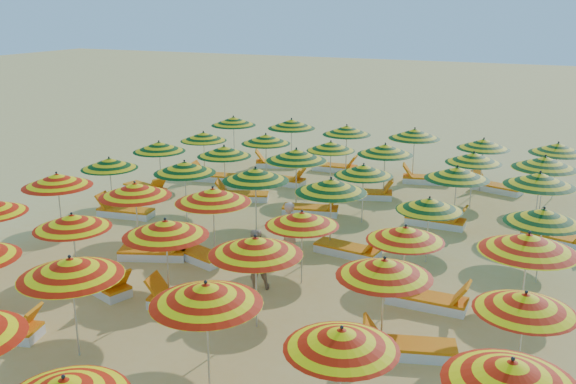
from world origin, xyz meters
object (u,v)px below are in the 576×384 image
(lounger_10, at_px, (124,212))
(lounger_3, at_px, (0,330))
(umbrella_32, at_px, (296,155))
(umbrella_20, at_px, (213,195))
(umbrella_34, at_px, (457,173))
(lounger_16, at_px, (557,239))
(umbrella_42, at_px, (234,121))
(lounger_5, at_px, (186,302))
(umbrella_44, at_px, (347,130))
(lounger_17, at_px, (214,177))
(lounger_12, at_px, (146,189))
(umbrella_31, at_px, (224,151))
(umbrella_14, at_px, (165,228))
(umbrella_10, at_px, (341,339))
(lounger_6, at_px, (407,348))
(lounger_7, at_px, (155,253))
(lounger_14, at_px, (312,210))
(umbrella_26, at_px, (256,174))
(beachgoer_b, at_px, (255,259))
(umbrella_43, at_px, (292,124))
(umbrella_30, at_px, (159,147))
(beachgoer_a, at_px, (290,230))
(umbrella_21, at_px, (302,219))
(umbrella_27, at_px, (331,186))
(lounger_22, at_px, (425,179))
(umbrella_11, at_px, (511,372))
(umbrella_9, at_px, (206,294))
(umbrella_40, at_px, (474,158))
(umbrella_39, at_px, (385,149))
(umbrella_45, at_px, (415,134))
(lounger_21, at_px, (336,167))
(lounger_19, at_px, (368,194))
(lounger_9, at_px, (429,300))
(umbrella_16, at_px, (384,268))
(lounger_11, at_px, (349,250))
(umbrella_23, at_px, (529,243))
(umbrella_37, at_px, (266,139))
(umbrella_19, at_px, (135,190))
(umbrella_33, at_px, (364,170))
(lounger_4, at_px, (102,284))
(umbrella_15, at_px, (256,246))
(lounger_8, at_px, (195,253))
(umbrella_25, at_px, (185,167))
(umbrella_41, at_px, (545,162))
(umbrella_38, at_px, (331,146))
(umbrella_47, at_px, (558,148))
(lounger_13, at_px, (241,196))
(umbrella_17, at_px, (525,302))
(umbrella_18, at_px, (57,180))

(lounger_10, bearing_deg, lounger_3, 101.35)
(umbrella_32, bearing_deg, umbrella_20, -92.16)
(umbrella_34, bearing_deg, lounger_16, 0.84)
(umbrella_42, bearing_deg, lounger_5, -65.56)
(umbrella_44, distance_m, lounger_17, 5.25)
(lounger_3, distance_m, lounger_12, 9.90)
(umbrella_31, xyz_separation_m, lounger_3, (0.51, -9.79, -1.50))
(umbrella_14, bearing_deg, umbrella_10, -28.62)
(umbrella_34, bearing_deg, lounger_6, -86.09)
(lounger_7, distance_m, lounger_14, 5.47)
(umbrella_26, xyz_separation_m, beachgoer_b, (1.63, -3.27, -1.02))
(umbrella_43, bearing_deg, umbrella_30, -116.54)
(lounger_14, height_order, beachgoer_a, beachgoer_a)
(umbrella_21, height_order, umbrella_27, umbrella_27)
(lounger_5, distance_m, lounger_22, 12.28)
(umbrella_11, distance_m, lounger_6, 3.66)
(umbrella_9, distance_m, umbrella_40, 12.32)
(umbrella_39, height_order, umbrella_45, umbrella_45)
(lounger_21, bearing_deg, lounger_19, -56.29)
(lounger_3, xyz_separation_m, lounger_9, (7.38, 4.75, 0.00))
(umbrella_16, xyz_separation_m, lounger_17, (-9.01, 9.09, -1.51))
(lounger_11, bearing_deg, umbrella_27, 169.06)
(umbrella_23, relative_size, umbrella_37, 1.22)
(umbrella_19, bearing_deg, lounger_12, 124.55)
(umbrella_27, height_order, lounger_9, umbrella_27)
(umbrella_33, bearing_deg, umbrella_45, 87.43)
(umbrella_44, distance_m, lounger_4, 12.31)
(umbrella_19, relative_size, umbrella_39, 1.01)
(lounger_5, bearing_deg, umbrella_15, 166.15)
(umbrella_42, xyz_separation_m, lounger_22, (7.91, -0.00, -1.55))
(lounger_8, height_order, beachgoer_b, beachgoer_b)
(lounger_6, xyz_separation_m, lounger_12, (-10.82, 6.71, 0.00))
(umbrella_15, height_order, umbrella_20, umbrella_20)
(umbrella_10, distance_m, umbrella_26, 8.96)
(umbrella_25, bearing_deg, umbrella_32, 43.51)
(umbrella_10, relative_size, lounger_17, 1.01)
(umbrella_30, height_order, umbrella_41, umbrella_41)
(lounger_10, bearing_deg, beachgoer_b, 145.55)
(umbrella_38, bearing_deg, lounger_16, -17.71)
(umbrella_33, bearing_deg, umbrella_47, 44.89)
(umbrella_20, distance_m, umbrella_23, 7.33)
(lounger_13, bearing_deg, umbrella_20, 89.98)
(lounger_7, distance_m, lounger_17, 7.52)
(umbrella_21, xyz_separation_m, beachgoer_a, (-0.91, 1.37, -0.85))
(umbrella_17, bearing_deg, umbrella_34, 108.04)
(umbrella_39, xyz_separation_m, lounger_21, (-2.74, 2.85, -1.55))
(umbrella_27, height_order, lounger_8, umbrella_27)
(umbrella_18, bearing_deg, umbrella_39, 46.86)
(lounger_13, xyz_separation_m, lounger_21, (1.53, 4.91, 0.00))
(umbrella_11, relative_size, lounger_16, 1.13)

